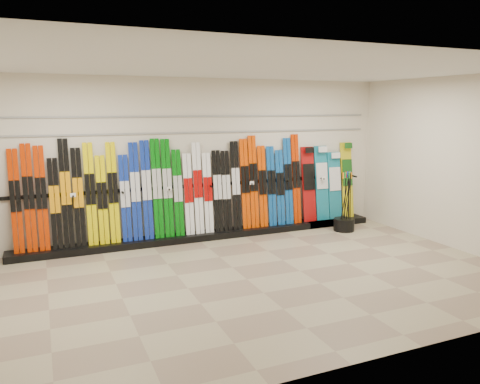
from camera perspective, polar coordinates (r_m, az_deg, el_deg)
name	(u,v)px	position (r m, az deg, el deg)	size (l,w,h in m)	color
floor	(247,279)	(6.90, 0.84, -10.59)	(8.00, 8.00, 0.00)	#86715C
back_wall	(193,159)	(8.84, -5.75, 3.99)	(8.00, 8.00, 0.00)	beige
right_wall	(459,164)	(8.92, 25.10, 3.13)	(5.00, 5.00, 0.00)	beige
ceiling	(247,66)	(6.47, 0.91, 15.09)	(8.00, 8.00, 0.00)	silver
ski_rack_base	(209,235)	(8.98, -3.78, -5.25)	(8.00, 0.40, 0.12)	black
skis	(172,191)	(8.64, -8.29, 0.14)	(5.37, 0.25, 1.83)	#C02900
snowboards	(328,183)	(10.06, 10.66, 1.07)	(1.24, 0.25, 1.60)	#990C0C
pole_bin	(344,225)	(9.71, 12.56, -3.90)	(0.41, 0.41, 0.25)	black
ski_poles	(347,201)	(9.60, 12.87, -1.10)	(0.27, 0.24, 1.18)	black
slatwall_rail_0	(193,133)	(8.78, -5.77, 7.22)	(7.60, 0.02, 0.03)	gray
slatwall_rail_1	(193,116)	(8.77, -5.80, 9.18)	(7.60, 0.02, 0.03)	gray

